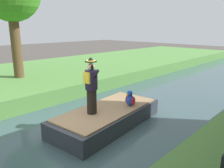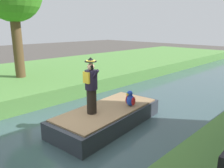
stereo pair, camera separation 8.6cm
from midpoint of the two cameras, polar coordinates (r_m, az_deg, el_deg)
ground_plane at (r=7.31m, az=-8.15°, el=-13.96°), size 80.00×80.00×0.00m
canal_water at (r=7.29m, az=-8.16°, el=-13.61°), size 6.13×48.00×0.10m
boat at (r=7.87m, az=-0.88°, el=-8.41°), size 2.25×4.37×0.61m
person_pirate at (r=7.08m, az=-5.04°, el=-0.54°), size 0.61×0.42×1.85m
parrot_plush at (r=7.97m, az=5.06°, el=-3.93°), size 0.36×0.35×0.57m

